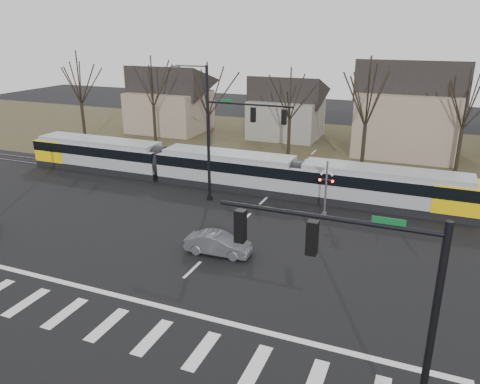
% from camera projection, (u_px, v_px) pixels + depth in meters
% --- Properties ---
extents(ground, '(140.00, 140.00, 0.00)m').
position_uv_depth(ground, '(174.00, 287.00, 24.24)').
color(ground, black).
extents(grass_verge, '(140.00, 28.00, 0.01)m').
position_uv_depth(grass_verge, '(318.00, 148.00, 52.16)').
color(grass_verge, '#38331E').
rests_on(grass_verge, ground).
extents(crosswalk, '(27.00, 2.60, 0.01)m').
position_uv_depth(crosswalk, '(129.00, 331.00, 20.74)').
color(crosswalk, silver).
rests_on(crosswalk, ground).
extents(stop_line, '(28.00, 0.35, 0.01)m').
position_uv_depth(stop_line, '(156.00, 305.00, 22.66)').
color(stop_line, silver).
rests_on(stop_line, ground).
extents(lane_dashes, '(0.18, 30.00, 0.01)m').
position_uv_depth(lane_dashes, '(272.00, 192.00, 38.20)').
color(lane_dashes, silver).
rests_on(lane_dashes, ground).
extents(rail_pair, '(90.00, 1.52, 0.06)m').
position_uv_depth(rail_pair, '(272.00, 193.00, 38.01)').
color(rail_pair, '#59595E').
rests_on(rail_pair, ground).
extents(tram, '(38.87, 2.89, 2.95)m').
position_uv_depth(tram, '(226.00, 168.00, 39.14)').
color(tram, gray).
rests_on(tram, ground).
extents(sedan, '(1.84, 4.10, 1.30)m').
position_uv_depth(sedan, '(218.00, 244.00, 27.61)').
color(sedan, '#494B4F').
rests_on(sedan, ground).
extents(signal_pole_near_right, '(6.72, 0.44, 8.00)m').
position_uv_depth(signal_pole_near_right, '(366.00, 301.00, 13.67)').
color(signal_pole_near_right, black).
rests_on(signal_pole_near_right, ground).
extents(signal_pole_far, '(9.28, 0.44, 10.20)m').
position_uv_depth(signal_pole_far, '(228.00, 129.00, 34.11)').
color(signal_pole_far, black).
rests_on(signal_pole_far, ground).
extents(rail_crossing_signal, '(1.08, 0.36, 4.00)m').
position_uv_depth(rail_crossing_signal, '(326.00, 190.00, 32.99)').
color(rail_crossing_signal, '#59595B').
rests_on(rail_crossing_signal, ground).
extents(tree_row, '(59.20, 7.20, 10.00)m').
position_uv_depth(tree_row, '(327.00, 113.00, 44.55)').
color(tree_row, black).
rests_on(tree_row, ground).
extents(house_a, '(9.72, 8.64, 8.60)m').
position_uv_depth(house_a, '(169.00, 96.00, 59.56)').
color(house_a, gray).
rests_on(house_a, ground).
extents(house_b, '(8.64, 7.56, 7.65)m').
position_uv_depth(house_b, '(287.00, 104.00, 56.12)').
color(house_b, gray).
rests_on(house_b, ground).
extents(house_c, '(10.80, 8.64, 10.10)m').
position_uv_depth(house_c, '(409.00, 104.00, 48.08)').
color(house_c, gray).
rests_on(house_c, ground).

